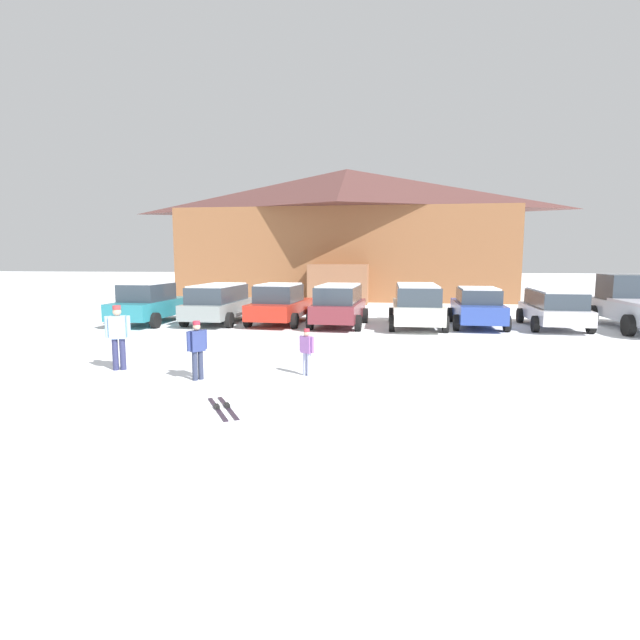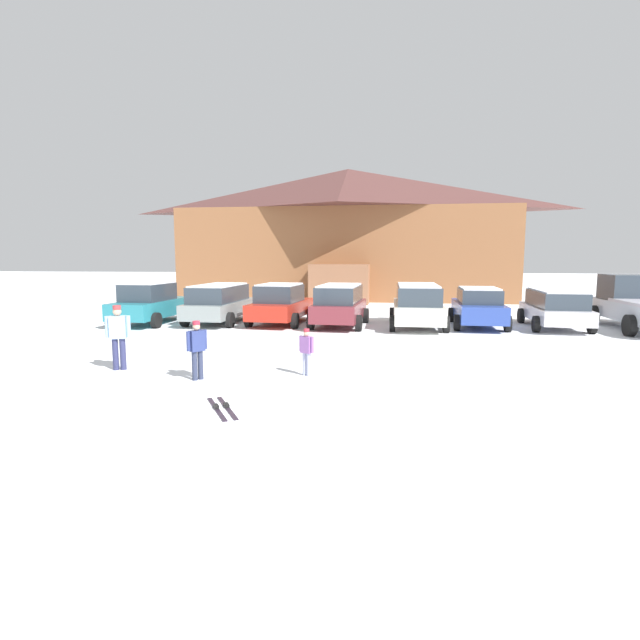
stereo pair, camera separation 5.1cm
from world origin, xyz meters
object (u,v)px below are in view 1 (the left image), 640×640
(parked_blue_hatchback, at_px, (477,307))
(pickup_truck, at_px, (636,304))
(ski_lodge, at_px, (346,233))
(parked_grey_wagon, at_px, (219,302))
(skier_teen_in_navy_coat, at_px, (197,347))
(parked_teal_hatchback, at_px, (149,303))
(parked_white_suv, at_px, (417,304))
(pair_of_skis, at_px, (222,408))
(skier_adult_in_blue_parka, at_px, (118,334))
(parked_silver_wagon, at_px, (554,307))
(parked_maroon_van, at_px, (339,304))
(skier_child_in_purple_jacket, at_px, (307,349))
(parked_red_sedan, at_px, (280,304))

(parked_blue_hatchback, relative_size, pickup_truck, 0.75)
(ski_lodge, xyz_separation_m, pickup_truck, (12.34, -14.95, -3.54))
(parked_grey_wagon, height_order, skier_teen_in_navy_coat, parked_grey_wagon)
(parked_teal_hatchback, xyz_separation_m, parked_white_suv, (11.41, 0.13, 0.05))
(skier_teen_in_navy_coat, bearing_deg, pair_of_skis, -59.91)
(parked_grey_wagon, distance_m, skier_teen_in_navy_coat, 10.21)
(parked_teal_hatchback, height_order, skier_adult_in_blue_parka, parked_teal_hatchback)
(parked_grey_wagon, distance_m, parked_silver_wagon, 14.00)
(parked_maroon_van, xyz_separation_m, pair_of_skis, (-1.48, -11.55, -0.91))
(pickup_truck, height_order, skier_child_in_purple_jacket, pickup_truck)
(skier_child_in_purple_jacket, bearing_deg, ski_lodge, 90.65)
(parked_red_sedan, relative_size, parked_blue_hatchback, 1.02)
(skier_adult_in_blue_parka, bearing_deg, pickup_truck, 28.01)
(parked_blue_hatchback, relative_size, parked_silver_wagon, 0.95)
(parked_teal_hatchback, relative_size, skier_adult_in_blue_parka, 2.70)
(ski_lodge, xyz_separation_m, parked_blue_hatchback, (6.18, -14.93, -3.71))
(parked_white_suv, distance_m, skier_child_in_purple_jacket, 9.50)
(parked_blue_hatchback, relative_size, pair_of_skis, 2.93)
(parked_maroon_van, xyz_separation_m, pickup_truck, (11.85, 0.41, 0.06))
(parked_silver_wagon, height_order, pickup_truck, pickup_truck)
(skier_child_in_purple_jacket, height_order, pair_of_skis, skier_child_in_purple_jacket)
(pickup_truck, xyz_separation_m, skier_teen_in_navy_coat, (-14.58, -9.81, -0.20))
(ski_lodge, distance_m, parked_teal_hatchback, 17.59)
(parked_white_suv, bearing_deg, parked_red_sedan, 176.52)
(ski_lodge, relative_size, parked_red_sedan, 5.08)
(parked_teal_hatchback, distance_m, pickup_truck, 20.07)
(parked_silver_wagon, bearing_deg, skier_child_in_purple_jacket, -134.32)
(parked_teal_hatchback, distance_m, skier_adult_in_blue_parka, 9.14)
(ski_lodge, height_order, parked_grey_wagon, ski_lodge)
(ski_lodge, relative_size, pickup_truck, 3.90)
(parked_blue_hatchback, xyz_separation_m, pair_of_skis, (-7.18, -11.98, -0.81))
(parked_red_sedan, bearing_deg, parked_maroon_van, -10.38)
(parked_teal_hatchback, height_order, skier_child_in_purple_jacket, parked_teal_hatchback)
(parked_red_sedan, distance_m, parked_blue_hatchback, 8.27)
(skier_child_in_purple_jacket, bearing_deg, parked_silver_wagon, 45.68)
(pair_of_skis, bearing_deg, parked_maroon_van, 82.68)
(parked_grey_wagon, relative_size, parked_blue_hatchback, 1.06)
(parked_red_sedan, height_order, skier_adult_in_blue_parka, parked_red_sedan)
(parked_grey_wagon, height_order, parked_white_suv, parked_white_suv)
(parked_silver_wagon, bearing_deg, skier_adult_in_blue_parka, -146.89)
(parked_grey_wagon, xyz_separation_m, parked_red_sedan, (2.71, -0.01, -0.04))
(parked_grey_wagon, distance_m, parked_blue_hatchback, 10.98)
(parked_white_suv, bearing_deg, parked_silver_wagon, 2.92)
(skier_adult_in_blue_parka, bearing_deg, parked_red_sedan, 74.48)
(parked_blue_hatchback, bearing_deg, parked_grey_wagon, 179.79)
(parked_maroon_van, relative_size, parked_silver_wagon, 0.91)
(parked_red_sedan, distance_m, pair_of_skis, 12.10)
(skier_child_in_purple_jacket, xyz_separation_m, skier_adult_in_blue_parka, (-4.88, 0.14, 0.28))
(parked_maroon_van, distance_m, parked_white_suv, 3.20)
(parked_teal_hatchback, height_order, pair_of_skis, parked_teal_hatchback)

